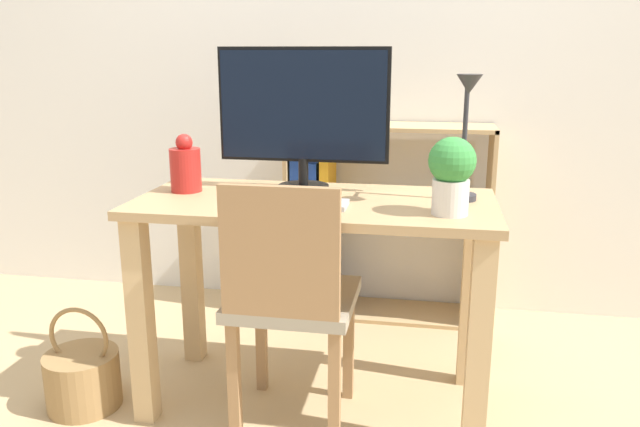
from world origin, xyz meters
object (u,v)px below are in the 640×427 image
Objects in this scene: vase at (185,167)px; potted_plant at (452,172)px; basket at (83,377)px; keyboard at (287,203)px; desk_lamp at (466,126)px; chair at (290,296)px; monitor at (303,110)px; bookshelf at (349,228)px.

potted_plant is at bearing -10.17° from vase.
keyboard is at bearing 7.24° from basket.
keyboard is at bearing -19.30° from vase.
desk_lamp is at bearing 12.60° from keyboard.
desk_lamp is (0.95, -0.02, 0.17)m from vase.
desk_lamp is (0.56, 0.12, 0.24)m from keyboard.
vase reaches higher than chair.
vase is at bearing -165.23° from monitor.
vase is 0.97m from desk_lamp.
monitor is at bearing 167.62° from desk_lamp.
bookshelf is (0.08, 0.91, -0.34)m from keyboard.
bookshelf is at bearing 83.46° from monitor.
keyboard is 0.43m from vase.
vase is at bearing -121.70° from bookshelf.
keyboard is at bearing 98.41° from chair.
chair reaches higher than keyboard.
monitor reaches higher than desk_lamp.
monitor is 0.57m from desk_lamp.
potted_plant is at bearing -2.70° from keyboard.
basket is at bearing -155.29° from monitor.
potted_plant is at bearing -0.49° from chair.
chair is (-0.49, -0.07, -0.41)m from potted_plant.
monitor is at bearing 89.01° from keyboard.
bookshelf reaches higher than keyboard.
monitor is 0.71× the size of chair.
bookshelf is (-0.43, 0.94, -0.46)m from potted_plant.
bookshelf is at bearing 84.94° from keyboard.
monitor is 0.65m from chair.
potted_plant reaches higher than vase.
vase is 0.24× the size of chair.
bookshelf is at bearing 114.77° from potted_plant.
monitor reaches higher than chair.
chair is at bearing -172.33° from potted_plant.
basket is at bearing -145.09° from vase.
desk_lamp is at bearing 74.31° from potted_plant.
keyboard is 1.66× the size of potted_plant.
chair is at bearing -157.97° from desk_lamp.
monitor is 1.23m from basket.
potted_plant is (-0.04, -0.15, -0.12)m from desk_lamp.
potted_plant is 0.25× the size of bookshelf.
basket is at bearing -172.76° from keyboard.
keyboard is 0.95× the size of desk_lamp.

